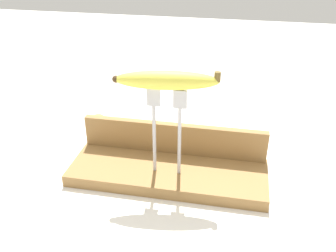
{
  "coord_description": "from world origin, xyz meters",
  "views": [
    {
      "loc": [
        0.13,
        -0.65,
        0.49
      ],
      "look_at": [
        0.0,
        0.0,
        0.13
      ],
      "focal_mm": 40.74,
      "sensor_mm": 36.0,
      "label": 1
    }
  ],
  "objects": [
    {
      "name": "banana_chunk_near",
      "position": [
        -0.21,
        0.17,
        0.02
      ],
      "size": [
        0.06,
        0.06,
        0.04
      ],
      "color": "#DBD147",
      "rests_on": "ground"
    },
    {
      "name": "ground_plane",
      "position": [
        0.0,
        0.0,
        0.0
      ],
      "size": [
        3.0,
        3.0,
        0.0
      ],
      "primitive_type": "plane",
      "color": "silver"
    },
    {
      "name": "board_backstop",
      "position": [
        0.0,
        0.06,
        0.06
      ],
      "size": [
        0.4,
        0.02,
        0.07
      ],
      "primitive_type": "cube",
      "color": "olive",
      "rests_on": "wooden_board"
    },
    {
      "name": "fork_stand_center",
      "position": [
        0.0,
        -0.01,
        0.14
      ],
      "size": [
        0.08,
        0.01,
        0.18
      ],
      "color": "#B2B2B7",
      "rests_on": "wooden_board"
    },
    {
      "name": "banana_raised_center",
      "position": [
        -0.0,
        -0.01,
        0.23
      ],
      "size": [
        0.2,
        0.06,
        0.04
      ],
      "color": "#DBD147",
      "rests_on": "fork_stand_center"
    },
    {
      "name": "wooden_board",
      "position": [
        0.0,
        0.0,
        0.01
      ],
      "size": [
        0.41,
        0.15,
        0.03
      ],
      "primitive_type": "cube",
      "color": "olive",
      "rests_on": "ground"
    }
  ]
}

